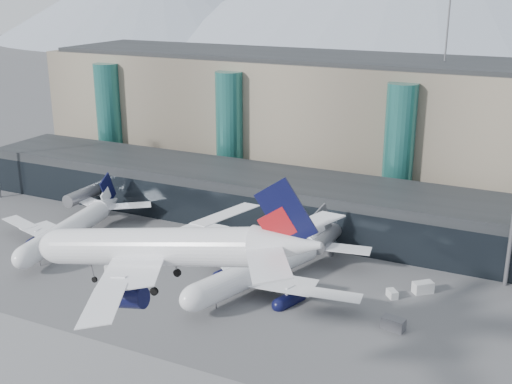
# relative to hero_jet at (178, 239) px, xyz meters

# --- Properties ---
(concourse) EXTENTS (170.00, 27.00, 10.00)m
(concourse) POSITION_rel_hero_jet_xyz_m (0.24, 60.30, -16.55)
(concourse) COLOR black
(concourse) RESTS_ON ground
(terminal_main) EXTENTS (130.00, 30.00, 31.00)m
(terminal_main) POSITION_rel_hero_jet_xyz_m (-24.75, 92.57, -6.08)
(terminal_main) COLOR gray
(terminal_main) RESTS_ON ground
(teal_towers) EXTENTS (116.40, 19.40, 46.00)m
(teal_towers) POSITION_rel_hero_jet_xyz_m (-14.73, 76.58, -7.51)
(teal_towers) COLOR #266B65
(teal_towers) RESTS_ON ground
(hero_jet) EXTENTS (35.52, 36.37, 11.72)m
(hero_jet) POSITION_rel_hero_jet_xyz_m (0.00, 0.00, 0.00)
(hero_jet) COLOR white
(hero_jet) RESTS_ON ground
(jet_parked_left) EXTENTS (34.91, 35.05, 11.36)m
(jet_parked_left) POSITION_rel_hero_jet_xyz_m (-45.89, 34.98, -17.23)
(jet_parked_left) COLOR white
(jet_parked_left) RESTS_ON ground
(jet_parked_mid) EXTENTS (35.07, 37.07, 11.91)m
(jet_parked_mid) POSITION_rel_hero_jet_xyz_m (-4.62, 34.83, -17.02)
(jet_parked_mid) COLOR white
(jet_parked_mid) RESTS_ON ground
(veh_a) EXTENTS (3.33, 1.90, 1.86)m
(veh_a) POSITION_rel_hero_jet_xyz_m (-29.61, 25.54, -20.59)
(veh_a) COLOR silver
(veh_a) RESTS_ON ground
(veh_b) EXTENTS (1.57, 2.37, 1.31)m
(veh_b) POSITION_rel_hero_jet_xyz_m (-25.89, 45.76, -20.87)
(veh_b) COLOR orange
(veh_b) RESTS_ON ground
(veh_c) EXTENTS (3.55, 2.29, 1.83)m
(veh_c) POSITION_rel_hero_jet_xyz_m (17.25, 28.57, -20.61)
(veh_c) COLOR #4E4E53
(veh_c) RESTS_ON ground
(veh_d) EXTENTS (3.54, 3.39, 1.83)m
(veh_d) POSITION_rel_hero_jet_xyz_m (18.64, 41.96, -20.61)
(veh_d) COLOR silver
(veh_d) RESTS_ON ground
(veh_g) EXTENTS (2.29, 2.42, 1.23)m
(veh_g) POSITION_rel_hero_jet_xyz_m (14.62, 38.19, -20.91)
(veh_g) COLOR silver
(veh_g) RESTS_ON ground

